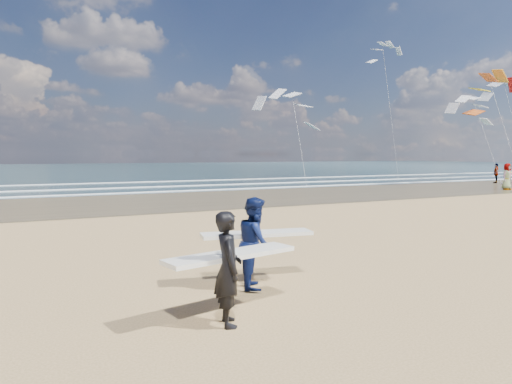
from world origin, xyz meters
TOP-DOWN VIEW (x-y plane):
  - wet_sand_strip at (20.00, 18.00)m, footprint 220.00×12.00m
  - ocean at (20.00, 72.00)m, footprint 220.00×100.00m
  - foam_breakers at (20.00, 28.10)m, footprint 220.00×11.70m
  - surfer_near at (0.33, -0.79)m, footprint 2.26×1.18m
  - surfer_far at (1.52, 0.72)m, footprint 2.26×1.33m
  - beachgoer_0 at (28.11, 14.13)m, footprint 0.98×0.69m
  - beachgoer_1 at (34.21, 19.39)m, footprint 1.08×0.89m
  - kite_0 at (30.52, 16.65)m, footprint 6.37×4.80m
  - kite_1 at (17.89, 26.06)m, footprint 6.52×4.82m
  - kite_2 at (43.82, 24.81)m, footprint 6.57×4.82m
  - kite_5 at (32.18, 30.66)m, footprint 4.82×4.63m
  - kite_7 at (34.40, 21.04)m, footprint 5.64×4.72m

SIDE VIEW (x-z plane):
  - wet_sand_strip at x=20.00m, z-range 0.00..0.01m
  - ocean at x=20.00m, z-range 0.00..0.02m
  - foam_breakers at x=20.00m, z-range 0.02..0.08m
  - beachgoer_1 at x=34.21m, z-range 0.00..1.72m
  - surfer_near at x=0.33m, z-range 0.02..1.72m
  - surfer_far at x=1.52m, z-range 0.01..1.73m
  - beachgoer_0 at x=28.11m, z-range 0.00..1.88m
  - kite_7 at x=34.40m, z-range 0.45..9.26m
  - kite_1 at x=17.89m, z-range 0.73..9.63m
  - kite_0 at x=30.52m, z-range 0.74..10.62m
  - kite_2 at x=43.82m, z-range 0.90..12.63m
  - kite_5 at x=32.18m, z-range 0.29..15.76m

